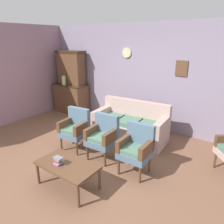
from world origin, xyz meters
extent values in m
plane|color=brown|center=(0.00, 0.00, 0.00)|extent=(7.68, 7.68, 0.00)
cube|color=gray|center=(0.00, 2.63, 1.35)|extent=(6.40, 0.06, 2.70)
cube|color=brown|center=(0.90, 2.58, 1.65)|extent=(0.28, 0.02, 0.36)
cylinder|color=beige|center=(-0.60, 2.58, 1.95)|extent=(0.26, 0.03, 0.26)
cube|color=brown|center=(-2.48, 2.25, 0.45)|extent=(1.10, 0.52, 0.90)
cube|color=#342115|center=(-2.48, 2.25, 0.92)|extent=(1.16, 0.55, 0.03)
cube|color=brown|center=(-2.48, 2.33, 1.41)|extent=(0.90, 0.36, 0.95)
cube|color=#342115|center=(-2.48, 2.33, 1.92)|extent=(0.99, 0.38, 0.08)
cylinder|color=#A1B57A|center=(-2.57, 2.08, 1.07)|extent=(0.13, 0.13, 0.28)
cube|color=tan|center=(0.13, 1.61, 0.21)|extent=(1.76, 0.92, 0.42)
cube|color=tan|center=(0.11, 1.93, 0.66)|extent=(1.71, 0.29, 0.48)
cube|color=tan|center=(0.90, 1.67, 0.54)|extent=(0.22, 0.81, 0.24)
cube|color=tan|center=(-0.64, 1.55, 0.54)|extent=(0.22, 0.81, 0.24)
cube|color=#4C705B|center=(0.62, 1.60, 0.47)|extent=(0.48, 0.59, 0.10)
cube|color=#4C705B|center=(0.13, 1.57, 0.47)|extent=(0.48, 0.59, 0.10)
cube|color=#4C705B|center=(-0.35, 1.53, 0.47)|extent=(0.48, 0.59, 0.10)
cube|color=slate|center=(-0.60, 0.50, 0.38)|extent=(0.57, 0.53, 0.12)
cube|color=#4C705B|center=(-0.60, 0.48, 0.47)|extent=(0.48, 0.45, 0.10)
cube|color=slate|center=(-0.62, 0.69, 0.67)|extent=(0.53, 0.16, 0.46)
cube|color=brown|center=(-0.38, 0.52, 0.55)|extent=(0.13, 0.49, 0.22)
cube|color=brown|center=(-0.82, 0.47, 0.55)|extent=(0.13, 0.49, 0.22)
cylinder|color=brown|center=(-0.37, 0.33, 0.16)|extent=(0.04, 0.04, 0.32)
cylinder|color=brown|center=(-0.79, 0.28, 0.16)|extent=(0.04, 0.04, 0.32)
cylinder|color=brown|center=(-0.41, 0.71, 0.16)|extent=(0.04, 0.04, 0.32)
cylinder|color=brown|center=(-0.83, 0.66, 0.16)|extent=(0.04, 0.04, 0.32)
cube|color=slate|center=(0.12, 0.53, 0.38)|extent=(0.54, 0.51, 0.12)
cube|color=#4C705B|center=(0.12, 0.51, 0.47)|extent=(0.46, 0.43, 0.10)
cube|color=slate|center=(0.11, 0.73, 0.67)|extent=(0.52, 0.13, 0.46)
cube|color=brown|center=(0.34, 0.54, 0.55)|extent=(0.10, 0.48, 0.22)
cube|color=brown|center=(-0.10, 0.52, 0.55)|extent=(0.10, 0.48, 0.22)
cylinder|color=brown|center=(0.34, 0.35, 0.16)|extent=(0.04, 0.04, 0.32)
cylinder|color=brown|center=(-0.08, 0.33, 0.16)|extent=(0.04, 0.04, 0.32)
cylinder|color=brown|center=(0.32, 0.73, 0.16)|extent=(0.04, 0.04, 0.32)
cylinder|color=brown|center=(-0.10, 0.71, 0.16)|extent=(0.04, 0.04, 0.32)
cube|color=slate|center=(0.90, 0.49, 0.38)|extent=(0.53, 0.49, 0.12)
cube|color=#4C705B|center=(0.90, 0.47, 0.47)|extent=(0.45, 0.42, 0.10)
cube|color=slate|center=(0.90, 0.69, 0.67)|extent=(0.52, 0.11, 0.46)
cube|color=brown|center=(1.12, 0.49, 0.55)|extent=(0.09, 0.48, 0.22)
cube|color=brown|center=(0.68, 0.48, 0.55)|extent=(0.09, 0.48, 0.22)
cylinder|color=brown|center=(1.11, 0.30, 0.16)|extent=(0.04, 0.04, 0.32)
cylinder|color=brown|center=(0.69, 0.29, 0.16)|extent=(0.04, 0.04, 0.32)
cylinder|color=brown|center=(1.11, 0.68, 0.16)|extent=(0.04, 0.04, 0.32)
cylinder|color=brown|center=(0.69, 0.67, 0.16)|extent=(0.04, 0.04, 0.32)
cylinder|color=brown|center=(2.04, 1.52, 0.16)|extent=(0.04, 0.04, 0.32)
cube|color=brown|center=(0.20, -0.45, 0.40)|extent=(1.00, 0.56, 0.04)
cylinder|color=brown|center=(-0.26, -0.21, 0.19)|extent=(0.04, 0.04, 0.38)
cylinder|color=brown|center=(0.66, -0.21, 0.19)|extent=(0.04, 0.04, 0.38)
cylinder|color=brown|center=(-0.26, -0.69, 0.19)|extent=(0.04, 0.04, 0.38)
cylinder|color=brown|center=(0.66, -0.69, 0.19)|extent=(0.04, 0.04, 0.38)
cube|color=#E856AD|center=(0.08, -0.54, 0.43)|extent=(0.12, 0.11, 0.02)
cube|color=slate|center=(0.10, -0.53, 0.46)|extent=(0.12, 0.09, 0.03)
cube|color=brown|center=(0.09, -0.54, 0.49)|extent=(0.13, 0.07, 0.03)
cube|color=gray|center=(0.10, -0.54, 0.51)|extent=(0.12, 0.08, 0.03)
cube|color=slate|center=(0.10, -0.53, 0.54)|extent=(0.15, 0.10, 0.02)
camera|label=1|loc=(2.48, -2.42, 2.31)|focal=34.10mm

